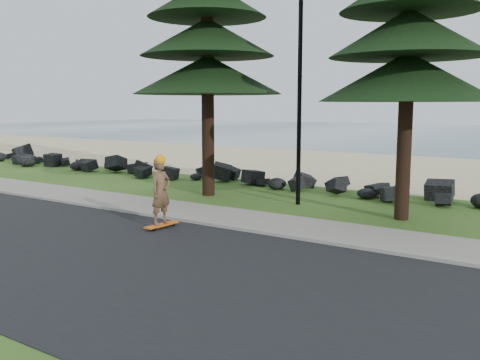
% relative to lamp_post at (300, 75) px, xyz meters
% --- Properties ---
extents(ground, '(160.00, 160.00, 0.00)m').
position_rel_lamp_post_xyz_m(ground, '(0.00, -3.20, -4.13)').
color(ground, '#335C1C').
rests_on(ground, ground).
extents(road, '(160.00, 7.00, 0.02)m').
position_rel_lamp_post_xyz_m(road, '(0.00, -7.70, -4.12)').
color(road, black).
rests_on(road, ground).
extents(kerb, '(160.00, 0.20, 0.10)m').
position_rel_lamp_post_xyz_m(kerb, '(0.00, -4.10, -4.08)').
color(kerb, gray).
rests_on(kerb, ground).
extents(sidewalk, '(160.00, 2.00, 0.08)m').
position_rel_lamp_post_xyz_m(sidewalk, '(0.00, -3.00, -4.09)').
color(sidewalk, gray).
rests_on(sidewalk, ground).
extents(beach_sand, '(160.00, 15.00, 0.01)m').
position_rel_lamp_post_xyz_m(beach_sand, '(0.00, 11.30, -4.13)').
color(beach_sand, beige).
rests_on(beach_sand, ground).
extents(seawall_boulders, '(60.00, 2.40, 1.10)m').
position_rel_lamp_post_xyz_m(seawall_boulders, '(0.00, 2.40, -4.13)').
color(seawall_boulders, black).
rests_on(seawall_boulders, ground).
extents(lamp_post, '(0.25, 0.14, 8.14)m').
position_rel_lamp_post_xyz_m(lamp_post, '(0.00, 0.00, 0.00)').
color(lamp_post, black).
rests_on(lamp_post, ground).
extents(skateboarder, '(0.45, 1.05, 1.93)m').
position_rel_lamp_post_xyz_m(skateboarder, '(-1.33, -5.06, -3.16)').
color(skateboarder, orange).
rests_on(skateboarder, ground).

